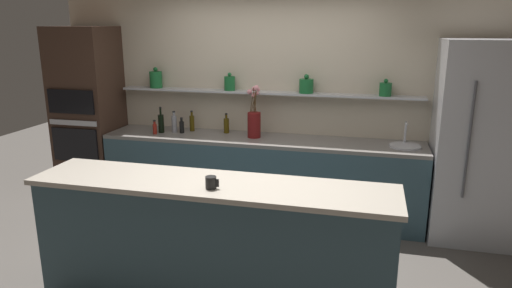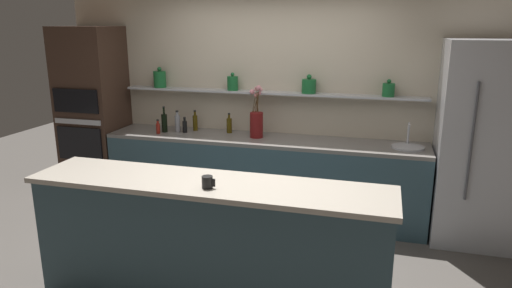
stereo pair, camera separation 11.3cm
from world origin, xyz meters
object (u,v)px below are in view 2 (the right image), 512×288
(oven_tower, at_px, (94,115))
(bottle_wine_4, at_px, (164,122))
(bottle_sauce_0, at_px, (178,124))
(bottle_sauce_5, at_px, (158,128))
(bottle_sauce_6, at_px, (185,126))
(bottle_oil_3, at_px, (195,122))
(bottle_spirit_1, at_px, (178,123))
(flower_vase, at_px, (256,121))
(coffee_mug, at_px, (207,182))
(sink_fixture, at_px, (408,146))
(refrigerator, at_px, (480,144))
(bottle_oil_2, at_px, (229,125))

(oven_tower, distance_m, bottle_wine_4, 0.98)
(bottle_sauce_0, distance_m, bottle_sauce_5, 0.27)
(bottle_sauce_0, height_order, bottle_sauce_6, bottle_sauce_6)
(bottle_oil_3, bearing_deg, bottle_spirit_1, -147.17)
(bottle_wine_4, bearing_deg, bottle_oil_3, 28.59)
(oven_tower, xyz_separation_m, bottle_wine_4, (0.98, -0.02, -0.04))
(oven_tower, relative_size, flower_vase, 3.57)
(bottle_sauce_5, distance_m, coffee_mug, 2.28)
(oven_tower, relative_size, bottle_sauce_6, 11.60)
(flower_vase, xyz_separation_m, bottle_spirit_1, (-0.99, 0.01, -0.08))
(bottle_oil_3, bearing_deg, sink_fixture, -3.37)
(bottle_spirit_1, bearing_deg, bottle_oil_3, 32.83)
(sink_fixture, relative_size, bottle_wine_4, 1.06)
(flower_vase, height_order, bottle_spirit_1, flower_vase)
(bottle_sauce_6, bearing_deg, refrigerator, -1.13)
(coffee_mug, bearing_deg, bottle_sauce_6, 118.61)
(flower_vase, relative_size, bottle_oil_3, 2.43)
(flower_vase, distance_m, bottle_spirit_1, 0.99)
(bottle_oil_3, xyz_separation_m, bottle_sauce_6, (-0.08, -0.13, -0.02))
(coffee_mug, bearing_deg, refrigerator, 41.56)
(bottle_oil_2, distance_m, coffee_mug, 2.16)
(oven_tower, relative_size, sink_fixture, 6.54)
(bottle_spirit_1, xyz_separation_m, coffee_mug, (1.17, -1.98, 0.04))
(refrigerator, distance_m, bottle_wine_4, 3.45)
(sink_fixture, height_order, bottle_sauce_0, sink_fixture)
(oven_tower, height_order, bottle_sauce_6, oven_tower)
(refrigerator, bearing_deg, sink_fixture, 175.93)
(oven_tower, bearing_deg, bottle_sauce_5, -6.40)
(oven_tower, bearing_deg, bottle_oil_2, 4.99)
(bottle_sauce_5, height_order, bottle_sauce_6, bottle_sauce_6)
(bottle_sauce_5, relative_size, bottle_sauce_6, 0.90)
(oven_tower, relative_size, coffee_mug, 21.39)
(refrigerator, bearing_deg, oven_tower, 179.53)
(bottle_oil_2, xyz_separation_m, bottle_sauce_6, (-0.52, -0.13, -0.02))
(oven_tower, bearing_deg, bottle_spirit_1, 2.06)
(flower_vase, distance_m, bottle_sauce_0, 1.04)
(refrigerator, relative_size, oven_tower, 0.95)
(oven_tower, height_order, sink_fixture, oven_tower)
(refrigerator, xyz_separation_m, coffee_mug, (-2.14, -1.90, 0.05))
(flower_vase, xyz_separation_m, bottle_wine_4, (-1.13, -0.05, -0.07))
(refrigerator, distance_m, oven_tower, 4.44)
(flower_vase, distance_m, bottle_wine_4, 1.13)
(bottle_oil_3, bearing_deg, refrigerator, -3.52)
(refrigerator, distance_m, bottle_sauce_0, 3.36)
(bottle_sauce_0, bearing_deg, refrigerator, -2.77)
(oven_tower, distance_m, bottle_oil_3, 1.31)
(bottle_oil_2, bearing_deg, bottle_sauce_0, -177.67)
(oven_tower, xyz_separation_m, flower_vase, (2.11, 0.03, 0.03))
(sink_fixture, xyz_separation_m, bottle_wine_4, (-2.78, -0.03, 0.09))
(bottle_sauce_0, relative_size, bottle_oil_3, 0.73)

